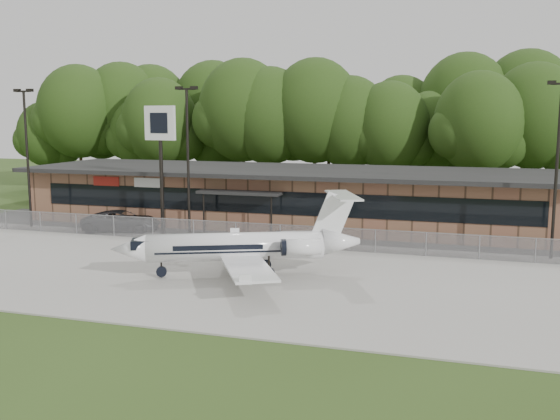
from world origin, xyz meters
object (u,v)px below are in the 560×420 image
(suv, at_px, (122,221))
(pole_sign, at_px, (160,137))
(terminal, at_px, (290,196))
(business_jet, at_px, (245,247))

(suv, height_order, pole_sign, pole_sign)
(terminal, distance_m, business_jet, 16.52)
(business_jet, relative_size, suv, 2.27)
(business_jet, relative_size, pole_sign, 1.40)
(terminal, relative_size, pole_sign, 4.57)
(business_jet, bearing_deg, pole_sign, 112.47)
(business_jet, height_order, suv, business_jet)
(pole_sign, bearing_deg, business_jet, -38.30)
(business_jet, xyz_separation_m, suv, (-12.96, 9.39, -0.78))
(suv, bearing_deg, pole_sign, -109.54)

